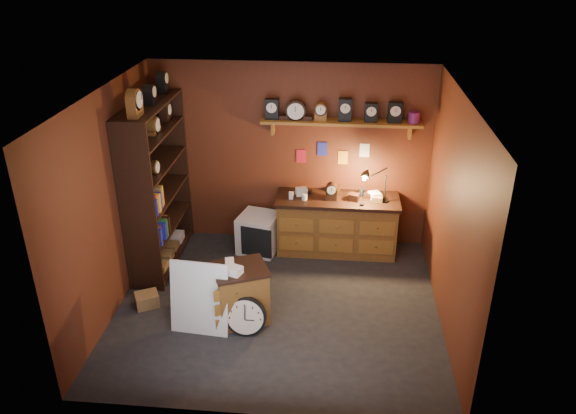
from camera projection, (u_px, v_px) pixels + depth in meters
The scene contains 11 objects.
floor at pixel (278, 306), 7.11m from camera, with size 4.00×4.00×0.00m, color black.
room_shell at pixel (282, 177), 6.45m from camera, with size 4.02×3.62×2.71m.
shelving_unit at pixel (154, 179), 7.59m from camera, with size 0.47×1.60×2.58m.
workbench at pixel (337, 222), 8.16m from camera, with size 1.76×0.66×1.36m.
low_cabinet at pixel (241, 291), 6.70m from camera, with size 0.79×0.74×0.81m.
big_round_clock at pixel (246, 316), 6.52m from camera, with size 0.49×0.16×0.49m.
white_panel at pixel (202, 329), 6.68m from camera, with size 0.69×0.03×0.92m, color silver.
mini_fridge at pixel (259, 233), 8.24m from camera, with size 0.66×0.67×0.57m.
floor_box_a at pixel (147, 300), 7.08m from camera, with size 0.28×0.24×0.17m, color olive.
floor_box_b at pixel (181, 274), 7.65m from camera, with size 0.22×0.27×0.13m, color white.
floor_box_c at pixel (207, 296), 7.15m from camera, with size 0.24×0.20×0.18m, color olive.
Camera 1 is at (0.67, -5.81, 4.23)m, focal length 35.00 mm.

